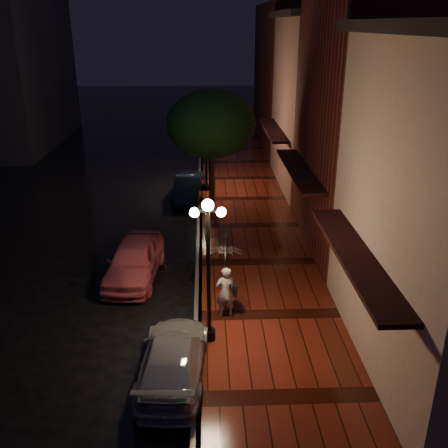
% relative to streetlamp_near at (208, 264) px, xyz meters
% --- Properties ---
extents(ground, '(120.00, 120.00, 0.00)m').
position_rel_streetlamp_near_xyz_m(ground, '(-0.35, 5.00, -2.60)').
color(ground, black).
rests_on(ground, ground).
extents(sidewalk, '(4.50, 60.00, 0.15)m').
position_rel_streetlamp_near_xyz_m(sidewalk, '(1.90, 5.00, -2.53)').
color(sidewalk, '#45160C').
rests_on(sidewalk, ground).
extents(curb, '(0.25, 60.00, 0.15)m').
position_rel_streetlamp_near_xyz_m(curb, '(-0.35, 5.00, -2.53)').
color(curb, '#595451').
rests_on(curb, ground).
extents(storefront_mid, '(5.00, 8.00, 11.00)m').
position_rel_streetlamp_near_xyz_m(storefront_mid, '(6.65, 7.00, 2.90)').
color(storefront_mid, '#511914').
rests_on(storefront_mid, ground).
extents(storefront_far, '(5.00, 8.00, 9.00)m').
position_rel_streetlamp_near_xyz_m(storefront_far, '(6.65, 15.00, 1.90)').
color(storefront_far, '#8C5951').
rests_on(storefront_far, ground).
extents(storefront_extra, '(5.00, 12.00, 10.00)m').
position_rel_streetlamp_near_xyz_m(storefront_extra, '(6.65, 25.00, 2.40)').
color(storefront_extra, '#511914').
rests_on(storefront_extra, ground).
extents(streetlamp_near, '(0.96, 0.36, 4.31)m').
position_rel_streetlamp_near_xyz_m(streetlamp_near, '(0.00, 0.00, 0.00)').
color(streetlamp_near, black).
rests_on(streetlamp_near, sidewalk).
extents(streetlamp_far, '(0.96, 0.36, 4.31)m').
position_rel_streetlamp_near_xyz_m(streetlamp_far, '(0.00, 14.00, 0.00)').
color(streetlamp_far, black).
rests_on(streetlamp_far, sidewalk).
extents(street_tree, '(4.16, 4.16, 5.80)m').
position_rel_streetlamp_near_xyz_m(street_tree, '(0.26, 10.99, 1.64)').
color(street_tree, black).
rests_on(street_tree, sidewalk).
extents(pink_car, '(2.09, 4.40, 1.45)m').
position_rel_streetlamp_near_xyz_m(pink_car, '(-2.67, 4.15, -1.87)').
color(pink_car, '#C25060').
rests_on(pink_car, ground).
extents(navy_car, '(1.72, 4.08, 1.31)m').
position_rel_streetlamp_near_xyz_m(navy_car, '(-0.95, 12.87, -1.95)').
color(navy_car, black).
rests_on(navy_car, ground).
extents(silver_car, '(1.93, 4.23, 1.20)m').
position_rel_streetlamp_near_xyz_m(silver_car, '(-0.95, -1.47, -2.00)').
color(silver_car, '#96969C').
rests_on(silver_car, ground).
extents(woman_with_umbrella, '(0.99, 1.01, 2.38)m').
position_rel_streetlamp_near_xyz_m(woman_with_umbrella, '(0.52, 1.23, -0.88)').
color(woman_with_umbrella, white).
rests_on(woman_with_umbrella, sidewalk).
extents(parking_meter, '(0.15, 0.12, 1.48)m').
position_rel_streetlamp_near_xyz_m(parking_meter, '(0.65, 4.65, -1.55)').
color(parking_meter, black).
rests_on(parking_meter, sidewalk).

